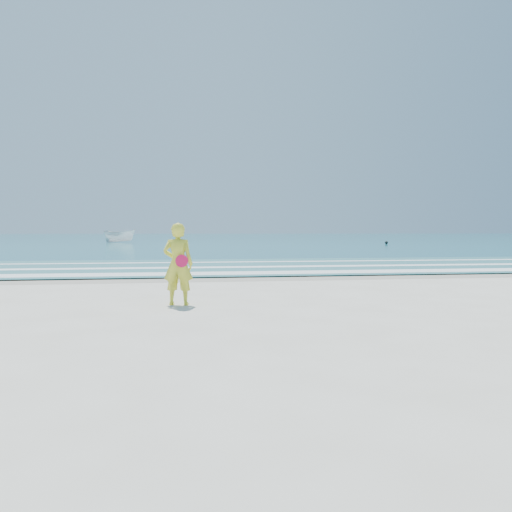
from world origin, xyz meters
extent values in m
plane|color=silver|center=(0.00, 0.00, 0.00)|extent=(400.00, 400.00, 0.00)
cube|color=#B2A893|center=(0.00, 9.00, 0.00)|extent=(400.00, 2.40, 0.00)
cube|color=#19727F|center=(0.00, 105.00, 0.02)|extent=(400.00, 190.00, 0.04)
cube|color=#59B7AD|center=(0.00, 14.00, 0.04)|extent=(400.00, 10.00, 0.01)
cube|color=white|center=(0.00, 10.30, 0.05)|extent=(400.00, 1.40, 0.01)
cube|color=white|center=(0.00, 13.20, 0.05)|extent=(400.00, 0.90, 0.01)
cube|color=white|center=(0.00, 16.50, 0.05)|extent=(400.00, 0.60, 0.01)
imported|color=white|center=(-9.01, 56.78, 0.89)|extent=(4.70, 3.25, 1.70)
sphere|color=black|center=(21.33, 45.24, 0.21)|extent=(0.34, 0.34, 0.34)
imported|color=yellow|center=(-1.20, 3.15, 0.89)|extent=(0.72, 0.56, 1.77)
cylinder|color=#F51550|center=(-1.12, 2.97, 0.96)|extent=(0.27, 0.08, 0.27)
camera|label=1|loc=(-1.08, -7.65, 1.62)|focal=35.00mm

